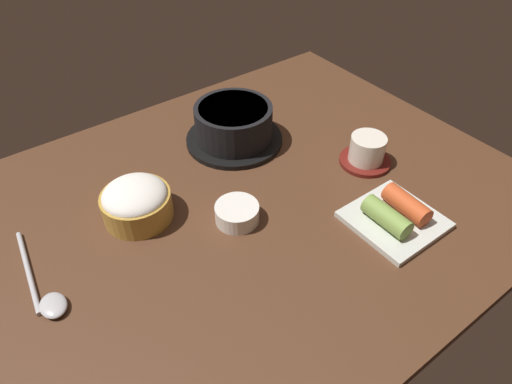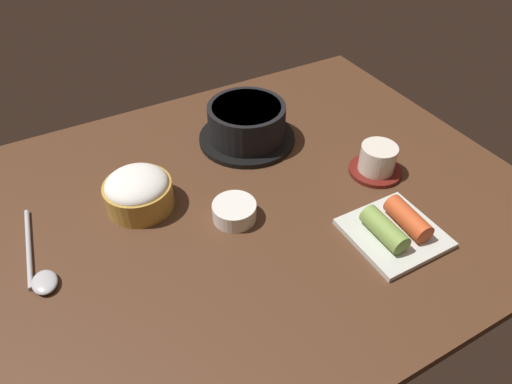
{
  "view_description": "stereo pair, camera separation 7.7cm",
  "coord_description": "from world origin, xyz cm",
  "px_view_note": "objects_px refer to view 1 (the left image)",
  "views": [
    {
      "loc": [
        -32.35,
        -48.14,
        56.5
      ],
      "look_at": [
        2.0,
        -2.0,
        5.0
      ],
      "focal_mm": 32.17,
      "sensor_mm": 36.0,
      "label": 1
    },
    {
      "loc": [
        -25.87,
        -52.32,
        56.5
      ],
      "look_at": [
        2.0,
        -2.0,
        5.0
      ],
      "focal_mm": 32.17,
      "sensor_mm": 36.0,
      "label": 2
    }
  ],
  "objects_px": {
    "stone_pot": "(234,125)",
    "tea_cup_with_saucer": "(367,151)",
    "banchan_cup_center": "(237,213)",
    "rice_bowl": "(136,201)",
    "spoon": "(44,293)",
    "kimchi_plate": "(395,215)"
  },
  "relations": [
    {
      "from": "stone_pot",
      "to": "rice_bowl",
      "type": "height_order",
      "value": "stone_pot"
    },
    {
      "from": "kimchi_plate",
      "to": "tea_cup_with_saucer",
      "type": "bearing_deg",
      "value": 60.46
    },
    {
      "from": "stone_pot",
      "to": "kimchi_plate",
      "type": "bearing_deg",
      "value": -76.87
    },
    {
      "from": "kimchi_plate",
      "to": "stone_pot",
      "type": "bearing_deg",
      "value": 103.13
    },
    {
      "from": "rice_bowl",
      "to": "banchan_cup_center",
      "type": "height_order",
      "value": "rice_bowl"
    },
    {
      "from": "stone_pot",
      "to": "tea_cup_with_saucer",
      "type": "bearing_deg",
      "value": -52.3
    },
    {
      "from": "tea_cup_with_saucer",
      "to": "spoon",
      "type": "relative_size",
      "value": 0.5
    },
    {
      "from": "stone_pot",
      "to": "banchan_cup_center",
      "type": "height_order",
      "value": "stone_pot"
    },
    {
      "from": "stone_pot",
      "to": "tea_cup_with_saucer",
      "type": "height_order",
      "value": "stone_pot"
    },
    {
      "from": "kimchi_plate",
      "to": "spoon",
      "type": "bearing_deg",
      "value": 158.82
    },
    {
      "from": "stone_pot",
      "to": "kimchi_plate",
      "type": "distance_m",
      "value": 0.36
    },
    {
      "from": "rice_bowl",
      "to": "tea_cup_with_saucer",
      "type": "height_order",
      "value": "rice_bowl"
    },
    {
      "from": "tea_cup_with_saucer",
      "to": "rice_bowl",
      "type": "bearing_deg",
      "value": 163.12
    },
    {
      "from": "stone_pot",
      "to": "banchan_cup_center",
      "type": "xyz_separation_m",
      "value": [
        -0.12,
        -0.19,
        -0.02
      ]
    },
    {
      "from": "stone_pot",
      "to": "tea_cup_with_saucer",
      "type": "relative_size",
      "value": 1.99
    },
    {
      "from": "rice_bowl",
      "to": "stone_pot",
      "type": "bearing_deg",
      "value": 18.22
    },
    {
      "from": "tea_cup_with_saucer",
      "to": "banchan_cup_center",
      "type": "bearing_deg",
      "value": 176.11
    },
    {
      "from": "stone_pot",
      "to": "spoon",
      "type": "xyz_separation_m",
      "value": [
        -0.43,
        -0.15,
        -0.03
      ]
    },
    {
      "from": "banchan_cup_center",
      "to": "tea_cup_with_saucer",
      "type": "bearing_deg",
      "value": -3.89
    },
    {
      "from": "tea_cup_with_saucer",
      "to": "spoon",
      "type": "height_order",
      "value": "tea_cup_with_saucer"
    },
    {
      "from": "rice_bowl",
      "to": "tea_cup_with_saucer",
      "type": "bearing_deg",
      "value": -16.88
    },
    {
      "from": "stone_pot",
      "to": "banchan_cup_center",
      "type": "distance_m",
      "value": 0.23
    }
  ]
}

